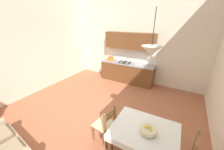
% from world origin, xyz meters
% --- Properties ---
extents(ground_plane, '(6.46, 6.29, 0.10)m').
position_xyz_m(ground_plane, '(0.00, 0.00, -0.05)').
color(ground_plane, '#A86042').
extents(wall_back, '(6.46, 0.12, 4.23)m').
position_xyz_m(wall_back, '(0.00, 2.91, 2.11)').
color(wall_back, silver).
rests_on(wall_back, ground_plane).
extents(wall_left, '(0.12, 6.29, 4.23)m').
position_xyz_m(wall_left, '(-2.99, 0.00, 2.11)').
color(wall_left, silver).
rests_on(wall_left, ground_plane).
extents(kitchen_cabinetry, '(2.46, 0.63, 2.20)m').
position_xyz_m(kitchen_cabinetry, '(-0.19, 2.57, 0.86)').
color(kitchen_cabinetry, brown).
rests_on(kitchen_cabinetry, ground_plane).
extents(dining_table, '(1.25, 1.01, 0.75)m').
position_xyz_m(dining_table, '(1.60, -0.74, 0.62)').
color(dining_table, '#56331C').
rests_on(dining_table, ground_plane).
extents(dining_chair_tv_side, '(0.47, 0.47, 0.93)m').
position_xyz_m(dining_chair_tv_side, '(0.70, -0.74, 0.44)').
color(dining_chair_tv_side, '#D1BC89').
rests_on(dining_chair_tv_side, ground_plane).
extents(fruit_bowl, '(0.30, 0.30, 0.12)m').
position_xyz_m(fruit_bowl, '(1.67, -0.79, 0.81)').
color(fruit_bowl, beige).
rests_on(fruit_bowl, dining_table).
extents(pendant_lamp, '(0.32, 0.32, 0.81)m').
position_xyz_m(pendant_lamp, '(1.52, -0.61, 2.21)').
color(pendant_lamp, black).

